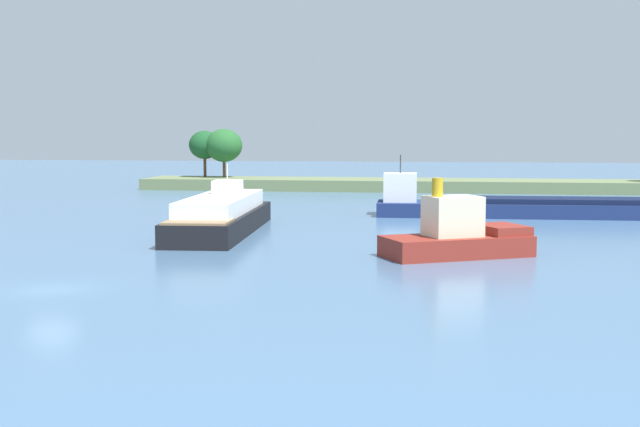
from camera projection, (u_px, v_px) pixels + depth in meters
ground_plane at (51, 290)px, 41.91m from camera, size 400.00×400.00×0.00m
treeline_island at (479, 175)px, 114.36m from camera, size 92.19×10.17×9.19m
cargo_barge at (581, 207)px, 78.44m from camera, size 40.67×6.85×5.95m
tugboat at (459, 236)px, 53.26m from camera, size 10.28×7.93×5.15m
white_riverboat at (222, 215)px, 66.10m from camera, size 6.57×21.20×5.50m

